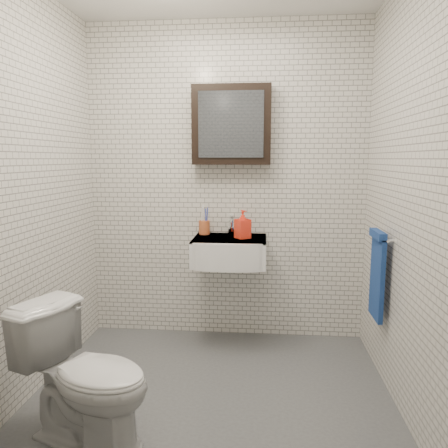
% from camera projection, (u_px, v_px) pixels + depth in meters
% --- Properties ---
extents(ground, '(2.20, 2.00, 0.01)m').
position_uv_depth(ground, '(211.00, 395.00, 2.68)').
color(ground, '#494B50').
rests_on(ground, ground).
extents(room_shell, '(2.22, 2.02, 2.51)m').
position_uv_depth(room_shell, '(210.00, 155.00, 2.46)').
color(room_shell, silver).
rests_on(room_shell, ground).
extents(washbasin, '(0.55, 0.50, 0.20)m').
position_uv_depth(washbasin, '(229.00, 251.00, 3.29)').
color(washbasin, white).
rests_on(washbasin, room_shell).
extents(faucet, '(0.06, 0.20, 0.15)m').
position_uv_depth(faucet, '(231.00, 226.00, 3.46)').
color(faucet, silver).
rests_on(faucet, washbasin).
extents(mirror_cabinet, '(0.60, 0.15, 0.60)m').
position_uv_depth(mirror_cabinet, '(232.00, 125.00, 3.34)').
color(mirror_cabinet, black).
rests_on(mirror_cabinet, room_shell).
extents(towel_rail, '(0.09, 0.30, 0.58)m').
position_uv_depth(towel_rail, '(377.00, 271.00, 2.82)').
color(towel_rail, silver).
rests_on(towel_rail, room_shell).
extents(toothbrush_cup, '(0.10, 0.10, 0.24)m').
position_uv_depth(toothbrush_cup, '(204.00, 227.00, 3.47)').
color(toothbrush_cup, '#BB592E').
rests_on(toothbrush_cup, washbasin).
extents(soap_bottle, '(0.14, 0.14, 0.21)m').
position_uv_depth(soap_bottle, '(243.00, 224.00, 3.28)').
color(soap_bottle, orange).
rests_on(soap_bottle, washbasin).
extents(toilet, '(0.80, 0.63, 0.72)m').
position_uv_depth(toilet, '(87.00, 376.00, 2.20)').
color(toilet, silver).
rests_on(toilet, ground).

